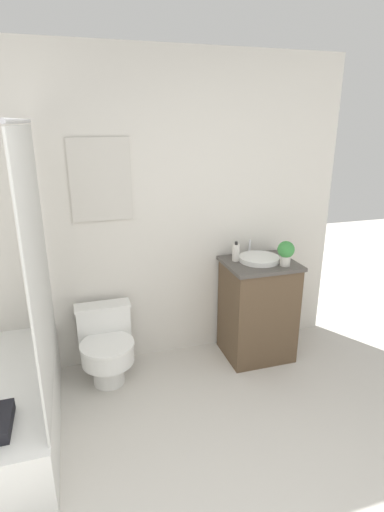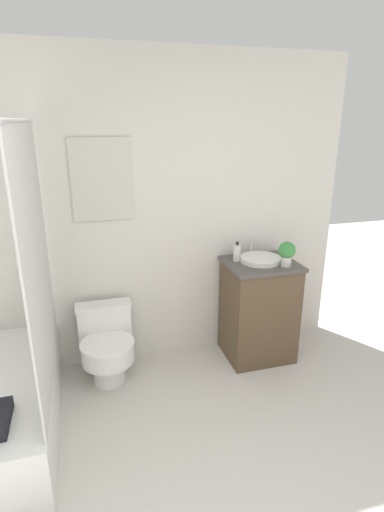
# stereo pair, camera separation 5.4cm
# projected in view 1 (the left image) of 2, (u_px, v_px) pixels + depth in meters

# --- Properties ---
(wall_back) EXTENTS (3.55, 0.07, 2.50)m
(wall_back) POSITION_uv_depth(u_px,v_px,m) (134.00, 216.00, 3.16)
(wall_back) COLOR silver
(wall_back) RESTS_ON ground_plane
(shower_area) EXTENTS (0.60, 1.40, 1.98)m
(shower_area) POSITION_uv_depth(u_px,v_px,m) (11.00, 400.00, 2.55)
(shower_area) COLOR white
(shower_area) RESTS_ON ground_plane
(toilet) EXTENTS (0.44, 0.52, 0.59)m
(toilet) POSITION_uv_depth(u_px,v_px,m) (106.00, 345.00, 3.12)
(toilet) COLOR white
(toilet) RESTS_ON ground_plane
(vanity) EXTENTS (0.58, 0.50, 0.87)m
(vanity) POSITION_uv_depth(u_px,v_px,m) (257.00, 309.00, 3.43)
(vanity) COLOR brown
(vanity) RESTS_ON ground_plane
(sink) EXTENTS (0.34, 0.37, 0.13)m
(sink) POSITION_uv_depth(u_px,v_px,m) (259.00, 259.00, 3.31)
(sink) COLOR white
(sink) RESTS_ON vanity
(soap_bottle) EXTENTS (0.06, 0.06, 0.16)m
(soap_bottle) POSITION_uv_depth(u_px,v_px,m) (236.00, 252.00, 3.30)
(soap_bottle) COLOR silver
(soap_bottle) RESTS_ON vanity
(potted_plant) EXTENTS (0.14, 0.14, 0.20)m
(potted_plant) POSITION_uv_depth(u_px,v_px,m) (286.00, 252.00, 3.17)
(potted_plant) COLOR beige
(potted_plant) RESTS_ON vanity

